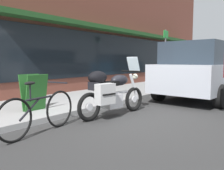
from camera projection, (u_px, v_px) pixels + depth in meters
ground_plane at (132, 118)px, 5.46m from camera, size 80.00×80.00×0.00m
storefront_building at (123, 20)px, 11.93m from camera, size 18.97×0.90×6.71m
sidewalk_curb at (179, 82)px, 14.12m from camera, size 30.00×2.72×0.12m
touring_motorcycle at (111, 91)px, 5.54m from camera, size 2.11×0.64×1.39m
parked_bicycle at (39, 112)px, 4.27m from camera, size 1.76×0.48×0.95m
parked_minivan at (207, 70)px, 8.24m from camera, size 4.85×2.43×1.86m
sandwich_board_sign at (34, 92)px, 5.73m from camera, size 0.55×0.40×0.85m
parking_sign_pole at (165, 53)px, 10.87m from camera, size 0.44×0.07×2.55m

